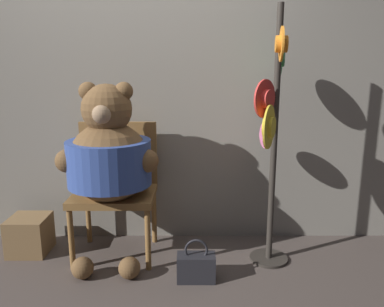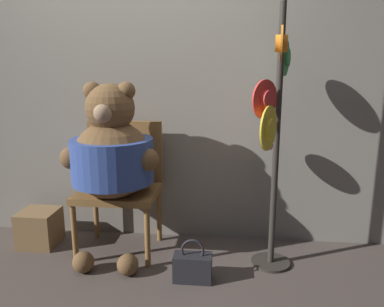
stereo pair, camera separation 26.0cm
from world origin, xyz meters
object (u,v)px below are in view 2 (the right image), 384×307
(teddy_bear, at_px, (112,155))
(handbag_on_ground, at_px, (193,267))
(hat_display_rack, at_px, (274,131))
(chair, at_px, (121,180))

(teddy_bear, bearing_deg, handbag_on_ground, -24.38)
(teddy_bear, bearing_deg, hat_display_rack, -1.48)
(handbag_on_ground, bearing_deg, chair, 143.62)
(handbag_on_ground, bearing_deg, teddy_bear, 155.62)
(chair, xyz_separation_m, handbag_on_ground, (0.60, -0.44, -0.45))
(chair, relative_size, handbag_on_ground, 3.34)
(chair, distance_m, handbag_on_ground, 0.87)
(chair, height_order, hat_display_rack, hat_display_rack)
(teddy_bear, bearing_deg, chair, 87.53)
(chair, relative_size, teddy_bear, 0.76)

